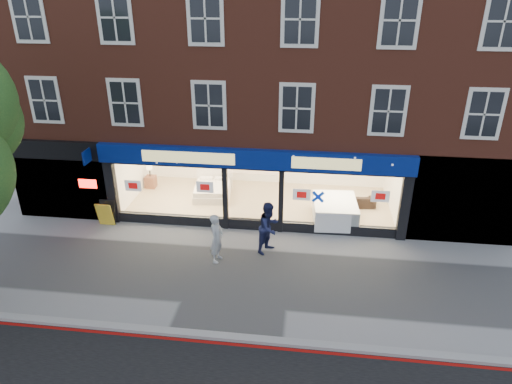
% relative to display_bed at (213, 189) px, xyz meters
% --- Properties ---
extents(ground, '(120.00, 120.00, 0.00)m').
position_rel_display_bed_xyz_m(ground, '(2.12, -5.66, -0.40)').
color(ground, gray).
rests_on(ground, ground).
extents(kerb_line, '(60.00, 0.10, 0.01)m').
position_rel_display_bed_xyz_m(kerb_line, '(2.12, -8.76, -0.40)').
color(kerb_line, '#8C0A07').
rests_on(kerb_line, ground).
extents(kerb_stone, '(60.00, 0.25, 0.12)m').
position_rel_display_bed_xyz_m(kerb_stone, '(2.12, -8.56, -0.34)').
color(kerb_stone, gray).
rests_on(kerb_stone, ground).
extents(showroom_floor, '(11.00, 4.50, 0.10)m').
position_rel_display_bed_xyz_m(showroom_floor, '(2.12, -0.41, -0.35)').
color(showroom_floor, tan).
rests_on(showroom_floor, ground).
extents(building, '(19.00, 8.26, 10.30)m').
position_rel_display_bed_xyz_m(building, '(2.10, 1.28, 6.27)').
color(building, brown).
rests_on(building, ground).
extents(display_bed, '(1.74, 2.05, 1.07)m').
position_rel_display_bed_xyz_m(display_bed, '(0.00, 0.00, 0.00)').
color(display_bed, '#F0E1D1').
rests_on(display_bed, showroom_floor).
extents(bedside_table, '(0.46, 0.46, 0.55)m').
position_rel_display_bed_xyz_m(bedside_table, '(-2.98, 0.47, -0.03)').
color(bedside_table, brown).
rests_on(bedside_table, showroom_floor).
extents(mattress_stack, '(1.76, 2.17, 0.82)m').
position_rel_display_bed_xyz_m(mattress_stack, '(5.22, -1.66, 0.11)').
color(mattress_stack, white).
rests_on(mattress_stack, showroom_floor).
extents(sofa, '(1.76, 0.85, 0.49)m').
position_rel_display_bed_xyz_m(sofa, '(6.09, -0.30, -0.06)').
color(sofa, black).
rests_on(sofa, showroom_floor).
extents(a_board, '(0.65, 0.43, 0.99)m').
position_rel_display_bed_xyz_m(a_board, '(-3.58, -2.96, 0.09)').
color(a_board, yellow).
rests_on(a_board, ground).
extents(pedestrian_grey, '(0.54, 0.71, 1.74)m').
position_rel_display_bed_xyz_m(pedestrian_grey, '(1.19, -4.88, 0.47)').
color(pedestrian_grey, '#ACB0B4').
rests_on(pedestrian_grey, ground).
extents(pedestrian_blue, '(1.08, 1.15, 1.88)m').
position_rel_display_bed_xyz_m(pedestrian_blue, '(2.87, -4.05, 0.53)').
color(pedestrian_blue, '#171C41').
rests_on(pedestrian_blue, ground).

